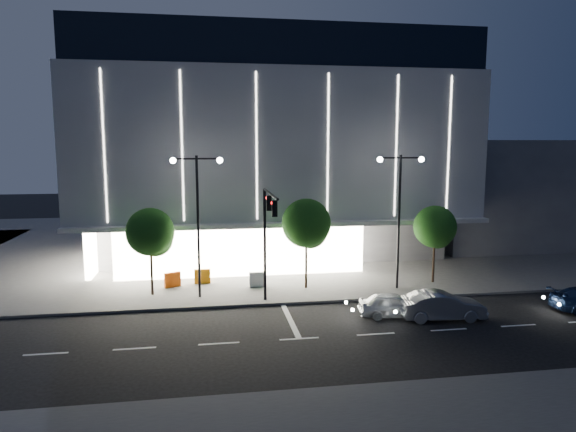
# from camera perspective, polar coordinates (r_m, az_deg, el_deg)

# --- Properties ---
(ground) EXTENTS (160.00, 160.00, 0.00)m
(ground) POSITION_cam_1_polar(r_m,az_deg,el_deg) (27.59, -3.51, -12.57)
(ground) COLOR black
(ground) RESTS_ON ground
(sidewalk_museum) EXTENTS (70.00, 40.00, 0.15)m
(sidewalk_museum) POSITION_cam_1_polar(r_m,az_deg,el_deg) (51.18, -0.53, -2.80)
(sidewalk_museum) COLOR #474747
(sidewalk_museum) RESTS_ON ground
(museum) EXTENTS (30.00, 25.80, 18.00)m
(museum) POSITION_cam_1_polar(r_m,az_deg,el_deg) (48.33, -2.63, 7.52)
(museum) COLOR #4C4C51
(museum) RESTS_ON ground
(annex_building) EXTENTS (16.00, 20.00, 10.00)m
(annex_building) POSITION_cam_1_polar(r_m,az_deg,el_deg) (57.46, 20.68, 2.83)
(annex_building) COLOR #4C4C51
(annex_building) RESTS_ON ground
(traffic_mast) EXTENTS (0.33, 5.89, 7.07)m
(traffic_mast) POSITION_cam_1_polar(r_m,az_deg,el_deg) (29.63, -2.29, -1.05)
(traffic_mast) COLOR black
(traffic_mast) RESTS_ON ground
(street_lamp_west) EXTENTS (3.16, 0.36, 9.00)m
(street_lamp_west) POSITION_cam_1_polar(r_m,az_deg,el_deg) (31.94, -10.01, 1.18)
(street_lamp_west) COLOR black
(street_lamp_west) RESTS_ON ground
(street_lamp_east) EXTENTS (3.16, 0.36, 9.00)m
(street_lamp_east) POSITION_cam_1_polar(r_m,az_deg,el_deg) (34.26, 12.29, 1.58)
(street_lamp_east) COLOR black
(street_lamp_east) RESTS_ON ground
(tree_left) EXTENTS (3.02, 3.02, 5.72)m
(tree_left) POSITION_cam_1_polar(r_m,az_deg,el_deg) (33.41, -15.01, -2.01)
(tree_left) COLOR black
(tree_left) RESTS_ON ground
(tree_mid) EXTENTS (3.25, 3.25, 6.15)m
(tree_mid) POSITION_cam_1_polar(r_m,az_deg,el_deg) (33.79, 2.08, -1.11)
(tree_mid) COLOR black
(tree_mid) RESTS_ON ground
(tree_right) EXTENTS (2.91, 2.91, 5.51)m
(tree_right) POSITION_cam_1_polar(r_m,az_deg,el_deg) (36.66, 16.03, -1.41)
(tree_right) COLOR black
(tree_right) RESTS_ON ground
(car_lead) EXTENTS (4.14, 2.02, 1.36)m
(car_lead) POSITION_cam_1_polar(r_m,az_deg,el_deg) (30.01, 11.68, -9.64)
(car_lead) COLOR #B1B4B9
(car_lead) RESTS_ON ground
(car_second) EXTENTS (4.84, 2.01, 1.56)m
(car_second) POSITION_cam_1_polar(r_m,az_deg,el_deg) (30.15, 16.70, -9.53)
(car_second) COLOR #999CA0
(car_second) RESTS_ON ground
(barrier_a) EXTENTS (1.11, 0.27, 1.00)m
(barrier_a) POSITION_cam_1_polar(r_m,az_deg,el_deg) (36.03, -9.49, -6.62)
(barrier_a) COLOR orange
(barrier_a) RESTS_ON sidewalk_museum
(barrier_c) EXTENTS (1.10, 0.69, 1.00)m
(barrier_c) POSITION_cam_1_polar(r_m,az_deg,el_deg) (35.55, -12.71, -6.92)
(barrier_c) COLOR #F1530D
(barrier_c) RESTS_ON sidewalk_museum
(barrier_d) EXTENTS (1.10, 0.27, 1.00)m
(barrier_d) POSITION_cam_1_polar(r_m,az_deg,el_deg) (34.80, -3.42, -7.05)
(barrier_d) COLOR silver
(barrier_d) RESTS_ON sidewalk_museum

